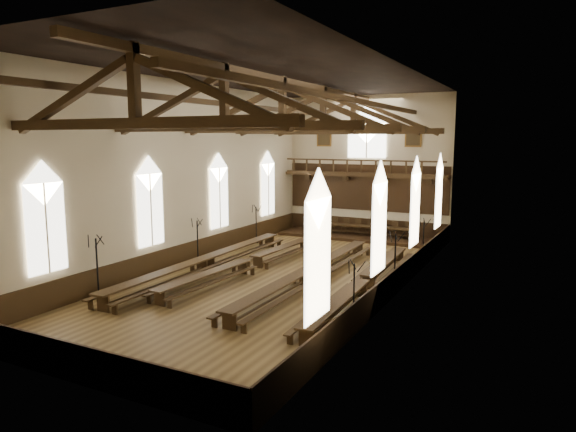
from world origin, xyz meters
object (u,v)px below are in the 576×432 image
Objects in this scene: high_table at (360,227)px; refectory_row_d at (364,281)px; refectory_row_c at (310,272)px; candelabrum_left_mid at (198,249)px; candelabrum_right_far at (423,247)px; candelabrum_right_near at (354,304)px; refectory_row_a at (206,261)px; candelabrum_left_far at (256,231)px; refectory_row_b at (251,261)px; dais at (359,237)px; candelabrum_left_near at (98,279)px; candelabrum_right_mid at (395,269)px.

refectory_row_d is at bearing -69.78° from high_table.
refectory_row_d is (2.88, -0.30, -0.03)m from refectory_row_c.
candelabrum_left_mid reaches higher than candelabrum_right_far.
refectory_row_a is at bearing 158.60° from candelabrum_right_near.
refectory_row_c is 1.03× the size of refectory_row_d.
refectory_row_d is 12.70m from candelabrum_left_far.
refectory_row_b is at bearing 171.24° from refectory_row_d.
dais is 19.14m from candelabrum_left_near.
dais is 4.46× the size of candelabrum_left_mid.
candelabrum_left_near reaches higher than candelabrum_right_near.
candelabrum_right_mid reaches higher than refectory_row_d.
refectory_row_d is 5.36× the size of candelabrum_right_mid.
candelabrum_left_mid is (-1.54, 1.38, 0.19)m from refectory_row_a.
candelabrum_left_near is 1.09× the size of candelabrum_left_far.
candelabrum_right_far is (9.56, 7.93, 0.16)m from refectory_row_a.
candelabrum_right_far is (11.10, 6.55, -0.03)m from candelabrum_left_mid.
candelabrum_right_near is at bearing -24.78° from candelabrum_left_mid.
candelabrum_right_far is (7.56, 6.68, 0.22)m from refectory_row_b.
dais is at bearing 79.25° from refectory_row_b.
refectory_row_c is at bearing 40.83° from candelabrum_left_near.
candelabrum_left_near is at bearing -145.23° from candelabrum_right_mid.
candelabrum_right_mid reaches higher than refectory_row_c.
candelabrum_right_mid reaches higher than candelabrum_left_mid.
candelabrum_right_mid is at bearing 2.76° from candelabrum_left_mid.
refectory_row_b is 3.84m from refectory_row_c.
candelabrum_left_far is (0.00, 6.43, 0.01)m from candelabrum_left_mid.
refectory_row_b is 5.77× the size of candelabrum_right_far.
dais is at bearing 71.68° from refectory_row_a.
candelabrum_left_near reaches higher than dais.
candelabrum_left_mid is (-3.54, 0.13, 0.26)m from refectory_row_b.
high_table is at bearing 71.68° from refectory_row_a.
candelabrum_right_mid is at bearing 11.32° from refectory_row_a.
candelabrum_left_near is at bearing -104.89° from refectory_row_a.
candelabrum_left_far is (-5.67, -4.67, 0.68)m from dais.
refectory_row_d is 11.83m from candelabrum_left_near.
dais is at bearing -104.46° from high_table.
refectory_row_a is at bearing -140.33° from candelabrum_right_far.
high_table is at bearing 117.21° from candelabrum_right_mid.
dais is 4.29× the size of candelabrum_right_mid.
candelabrum_left_mid reaches higher than refectory_row_b.
dais is (2.13, 11.23, -0.42)m from refectory_row_b.
candelabrum_left_near is (-5.67, -18.27, 0.04)m from high_table.
refectory_row_a is at bearing -174.82° from refectory_row_c.
candelabrum_right_mid reaches higher than candelabrum_right_near.
candelabrum_left_mid is (-5.67, -11.10, -0.04)m from high_table.
refectory_row_b is 7.46m from candelabrum_left_far.
refectory_row_a is 12.42m from candelabrum_right_far.
candelabrum_left_mid is 1.05× the size of candelabrum_right_far.
refectory_row_c reaches higher than refectory_row_b.
refectory_row_c is at bearing 5.18° from refectory_row_a.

